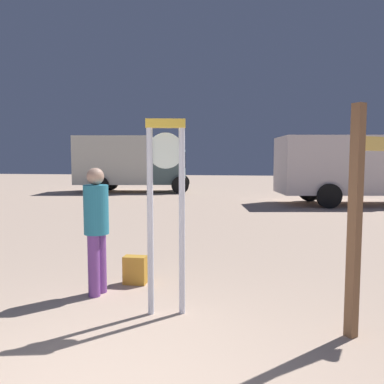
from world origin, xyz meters
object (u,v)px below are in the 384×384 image
object	(u,v)px
box_truck_near	(354,167)
box_truck_far	(128,162)
arrow_sign	(379,184)
backpack	(135,270)
standing_clock	(166,196)
person_near_clock	(96,224)

from	to	relation	value
box_truck_near	box_truck_far	world-z (taller)	box_truck_far
arrow_sign	box_truck_far	distance (m)	17.79
arrow_sign	backpack	size ratio (longest dim) A/B	5.76
standing_clock	backpack	world-z (taller)	standing_clock
standing_clock	box_truck_far	distance (m)	16.85
backpack	box_truck_far	world-z (taller)	box_truck_far
standing_clock	person_near_clock	size ratio (longest dim) A/B	1.33
backpack	box_truck_near	world-z (taller)	box_truck_near
arrow_sign	person_near_clock	world-z (taller)	arrow_sign
standing_clock	box_truck_near	distance (m)	12.59
box_truck_near	box_truck_far	bearing A→B (deg)	158.51
person_near_clock	box_truck_near	size ratio (longest dim) A/B	0.25
arrow_sign	box_truck_far	bearing A→B (deg)	116.95
box_truck_far	box_truck_near	bearing A→B (deg)	-21.49
person_near_clock	box_truck_far	world-z (taller)	box_truck_far
person_near_clock	backpack	bearing A→B (deg)	53.85
standing_clock	box_truck_near	xyz separation A→B (m)	(4.89, 11.61, 0.12)
arrow_sign	backpack	distance (m)	3.37
standing_clock	backpack	xyz separation A→B (m)	(-0.68, 0.95, -1.17)
standing_clock	arrow_sign	size ratio (longest dim) A/B	0.96
arrow_sign	box_truck_near	xyz separation A→B (m)	(2.63, 11.64, -0.04)
person_near_clock	backpack	size ratio (longest dim) A/B	4.16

